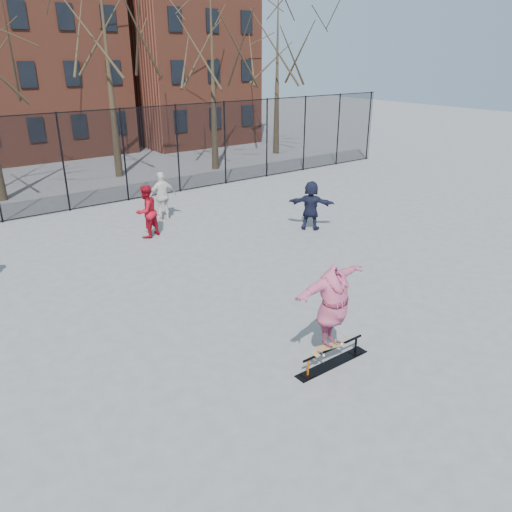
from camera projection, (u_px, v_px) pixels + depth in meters
ground at (302, 328)px, 11.96m from camera, size 100.00×100.00×0.00m
skate_rail at (333, 357)px, 10.52m from camera, size 1.89×0.29×0.42m
skateboard at (330, 347)px, 10.35m from camera, size 0.80×0.19×0.09m
skater at (333, 307)px, 10.00m from camera, size 2.26×1.00×1.78m
bystander_red at (146, 211)px, 17.54m from camera, size 1.11×1.00×1.89m
bystander_white at (163, 196)px, 19.34m from camera, size 1.17×0.59×1.91m
bystander_navy at (311, 205)px, 18.32m from camera, size 1.54×1.63×1.84m
fence at (97, 158)px, 20.83m from camera, size 34.03×0.07×4.00m
tree_row at (43, 22)px, 21.78m from camera, size 33.66×7.46×10.67m
rowhouses at (22, 54)px, 29.38m from camera, size 29.00×7.00×13.00m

